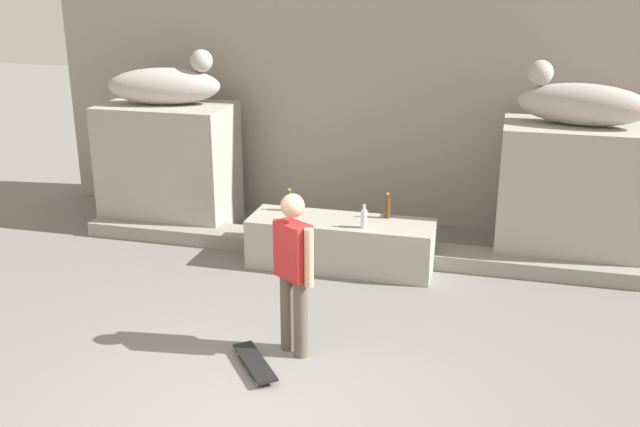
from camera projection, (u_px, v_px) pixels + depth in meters
name	position (u px, v px, depth m)	size (l,w,h in m)	color
ground_plane	(248.00, 421.00, 6.29)	(40.00, 40.00, 0.00)	slate
facade_wall	(377.00, 17.00, 10.57)	(9.88, 0.60, 5.96)	#9D948B
pedestal_left	(170.00, 165.00, 10.80)	(1.86, 1.14, 1.80)	#A39E93
pedestal_right	(573.00, 194.00, 9.45)	(1.86, 1.14, 1.80)	#A39E93
statue_reclining_left	(167.00, 85.00, 10.41)	(1.69, 0.92, 0.78)	#B2A7A3
statue_reclining_right	(580.00, 102.00, 9.08)	(1.68, 0.86, 0.78)	#B2A7A3
ledge_block	(341.00, 244.00, 9.40)	(2.35, 0.75, 0.63)	#A39E93
skater	(293.00, 268.00, 7.12)	(0.47, 0.36, 1.67)	brown
skateboard	(255.00, 362.00, 7.10)	(0.65, 0.75, 0.08)	black
bottle_green	(289.00, 202.00, 9.62)	(0.07, 0.07, 0.30)	#1E722D
bottle_clear	(364.00, 218.00, 8.99)	(0.08, 0.08, 0.30)	silver
bottle_brown	(387.00, 208.00, 9.33)	(0.07, 0.07, 0.33)	#593314
stair_step	(348.00, 248.00, 9.84)	(7.51, 0.50, 0.20)	gray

